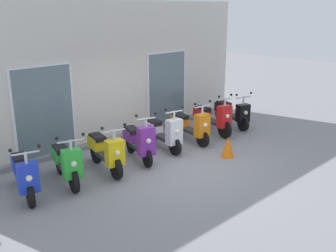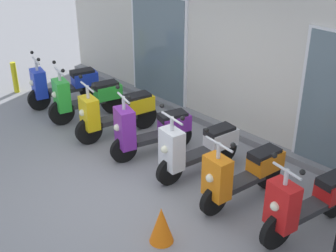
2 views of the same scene
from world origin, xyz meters
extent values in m
plane|color=gray|center=(0.00, 0.00, 0.00)|extent=(40.00, 40.00, 0.00)
cube|color=beige|center=(0.00, 2.70, 1.88)|extent=(9.93, 0.30, 3.76)
cube|color=slate|center=(0.00, 2.45, 0.06)|extent=(9.93, 0.20, 0.12)
cube|color=silver|center=(-2.04, 2.53, 1.15)|extent=(1.59, 0.04, 2.30)
cube|color=slate|center=(-2.04, 2.51, 1.15)|extent=(1.47, 0.02, 2.22)
cylinder|color=black|center=(-3.48, 0.48, 0.23)|extent=(0.23, 0.47, 0.46)
cylinder|color=black|center=(-3.19, 1.55, 0.23)|extent=(0.23, 0.47, 0.46)
cube|color=#2D2D30|center=(-3.33, 1.02, 0.33)|extent=(0.43, 0.73, 0.09)
cube|color=#1E38C6|center=(-3.47, 0.52, 0.57)|extent=(0.43, 0.33, 0.57)
sphere|color=#F2EFCC|center=(-3.51, 0.40, 0.61)|extent=(0.12, 0.12, 0.12)
cube|color=#1E38C6|center=(-3.21, 1.46, 0.50)|extent=(0.43, 0.58, 0.28)
cube|color=black|center=(-3.22, 1.42, 0.64)|extent=(0.38, 0.53, 0.11)
cylinder|color=silver|center=(-3.47, 0.52, 0.96)|extent=(0.06, 0.06, 0.24)
cylinder|color=silver|center=(-3.47, 0.52, 1.06)|extent=(0.49, 0.17, 0.04)
sphere|color=black|center=(-3.23, 0.45, 1.16)|extent=(0.07, 0.07, 0.07)
sphere|color=black|center=(-3.71, 0.59, 1.16)|extent=(0.07, 0.07, 0.07)
cylinder|color=black|center=(-2.58, 0.44, 0.25)|extent=(0.23, 0.51, 0.50)
cylinder|color=black|center=(-2.30, 1.48, 0.25)|extent=(0.23, 0.51, 0.50)
cube|color=#2D2D30|center=(-2.44, 0.96, 0.35)|extent=(0.42, 0.71, 0.09)
cube|color=green|center=(-2.57, 0.48, 0.60)|extent=(0.43, 0.33, 0.59)
sphere|color=#F2EFCC|center=(-2.60, 0.35, 0.64)|extent=(0.12, 0.12, 0.12)
cube|color=green|center=(-2.32, 1.39, 0.49)|extent=(0.42, 0.58, 0.28)
cube|color=black|center=(-2.33, 1.35, 0.63)|extent=(0.38, 0.53, 0.11)
cylinder|color=silver|center=(-2.57, 0.48, 0.99)|extent=(0.06, 0.06, 0.22)
cylinder|color=silver|center=(-2.57, 0.48, 1.08)|extent=(0.52, 0.17, 0.04)
sphere|color=black|center=(-2.31, 0.41, 1.18)|extent=(0.07, 0.07, 0.07)
sphere|color=black|center=(-2.82, 0.55, 1.18)|extent=(0.07, 0.07, 0.07)
cylinder|color=black|center=(-1.58, 0.36, 0.25)|extent=(0.21, 0.50, 0.49)
cylinder|color=black|center=(-1.34, 1.48, 0.25)|extent=(0.21, 0.50, 0.49)
cube|color=#2D2D30|center=(-1.46, 0.92, 0.35)|extent=(0.40, 0.75, 0.09)
cube|color=yellow|center=(-1.57, 0.40, 0.59)|extent=(0.42, 0.31, 0.57)
sphere|color=#F2EFCC|center=(-1.60, 0.27, 0.63)|extent=(0.12, 0.12, 0.12)
cube|color=yellow|center=(-1.36, 1.38, 0.53)|extent=(0.40, 0.57, 0.28)
cube|color=black|center=(-1.37, 1.34, 0.67)|extent=(0.35, 0.52, 0.11)
cylinder|color=silver|center=(-1.57, 0.40, 0.98)|extent=(0.06, 0.06, 0.25)
cylinder|color=silver|center=(-1.57, 0.40, 1.09)|extent=(0.52, 0.14, 0.04)
sphere|color=black|center=(-1.31, 0.35, 1.19)|extent=(0.07, 0.07, 0.07)
sphere|color=black|center=(-1.83, 0.46, 1.19)|extent=(0.07, 0.07, 0.07)
cylinder|color=black|center=(-0.65, 0.40, 0.23)|extent=(0.21, 0.46, 0.46)
cylinder|color=black|center=(-0.34, 1.41, 0.23)|extent=(0.21, 0.46, 0.46)
cube|color=#2D2D30|center=(-0.49, 0.90, 0.33)|extent=(0.44, 0.70, 0.09)
cube|color=purple|center=(-0.64, 0.44, 0.63)|extent=(0.43, 0.34, 0.67)
sphere|color=#F2EFCC|center=(-0.68, 0.31, 0.67)|extent=(0.12, 0.12, 0.12)
cube|color=purple|center=(-0.37, 1.31, 0.51)|extent=(0.44, 0.59, 0.28)
cube|color=black|center=(-0.38, 1.27, 0.65)|extent=(0.39, 0.54, 0.11)
cylinder|color=silver|center=(-0.64, 0.44, 1.06)|extent=(0.06, 0.06, 0.24)
cylinder|color=silver|center=(-0.64, 0.44, 1.16)|extent=(0.45, 0.17, 0.04)
sphere|color=black|center=(-0.42, 0.37, 1.26)|extent=(0.07, 0.07, 0.07)
sphere|color=black|center=(-0.86, 0.51, 1.26)|extent=(0.07, 0.07, 0.07)
cylinder|color=black|center=(0.35, 0.48, 0.23)|extent=(0.16, 0.46, 0.45)
cylinder|color=black|center=(0.53, 1.59, 0.23)|extent=(0.16, 0.46, 0.45)
cube|color=#2D2D30|center=(0.44, 1.04, 0.33)|extent=(0.37, 0.73, 0.09)
cube|color=white|center=(0.36, 0.52, 0.61)|extent=(0.41, 0.30, 0.64)
sphere|color=#F2EFCC|center=(0.34, 0.40, 0.65)|extent=(0.12, 0.12, 0.12)
cube|color=white|center=(0.52, 1.49, 0.49)|extent=(0.38, 0.56, 0.28)
cube|color=black|center=(0.51, 1.45, 0.63)|extent=(0.34, 0.52, 0.11)
cylinder|color=silver|center=(0.36, 0.52, 1.02)|extent=(0.06, 0.06, 0.24)
cylinder|color=silver|center=(0.36, 0.52, 1.12)|extent=(0.51, 0.12, 0.04)
sphere|color=black|center=(0.61, 0.48, 1.22)|extent=(0.07, 0.07, 0.07)
sphere|color=black|center=(0.11, 0.57, 1.22)|extent=(0.07, 0.07, 0.07)
cylinder|color=black|center=(1.31, 0.40, 0.22)|extent=(0.15, 0.45, 0.45)
cylinder|color=black|center=(1.46, 1.50, 0.22)|extent=(0.15, 0.45, 0.45)
cube|color=#2D2D30|center=(1.39, 0.95, 0.32)|extent=(0.35, 0.72, 0.09)
cube|color=orange|center=(1.32, 0.44, 0.59)|extent=(0.41, 0.29, 0.61)
sphere|color=#F2EFCC|center=(1.30, 0.31, 0.63)|extent=(0.12, 0.12, 0.12)
cube|color=orange|center=(1.45, 1.40, 0.50)|extent=(0.37, 0.56, 0.28)
cube|color=black|center=(1.44, 1.36, 0.64)|extent=(0.32, 0.51, 0.11)
cylinder|color=silver|center=(1.32, 0.44, 1.00)|extent=(0.06, 0.06, 0.25)
cylinder|color=silver|center=(1.32, 0.44, 1.11)|extent=(0.51, 0.11, 0.04)
sphere|color=black|center=(1.57, 0.40, 1.21)|extent=(0.07, 0.07, 0.07)
sphere|color=black|center=(1.06, 0.47, 1.21)|extent=(0.07, 0.07, 0.07)
cylinder|color=black|center=(2.31, 0.44, 0.26)|extent=(0.19, 0.52, 0.52)
cube|color=#2D2D30|center=(2.42, 1.01, 0.36)|extent=(0.39, 0.75, 0.09)
cube|color=red|center=(2.32, 0.48, 0.63)|extent=(0.42, 0.31, 0.62)
sphere|color=#F2EFCC|center=(2.29, 0.36, 0.67)|extent=(0.12, 0.12, 0.12)
cube|color=red|center=(2.51, 1.48, 0.51)|extent=(0.39, 0.57, 0.28)
cube|color=black|center=(2.50, 1.44, 0.65)|extent=(0.35, 0.52, 0.11)
cylinder|color=silver|center=(2.32, 0.48, 1.04)|extent=(0.06, 0.06, 0.23)
cylinder|color=silver|center=(2.32, 0.48, 1.13)|extent=(0.44, 0.12, 0.04)
sphere|color=black|center=(2.53, 0.44, 1.23)|extent=(0.07, 0.07, 0.07)
sphere|color=black|center=(2.10, 0.53, 1.23)|extent=(0.07, 0.07, 0.07)
cylinder|color=yellow|center=(-4.68, 0.60, 0.35)|extent=(0.12, 0.12, 0.70)
cone|color=orange|center=(1.21, -0.52, 0.26)|extent=(0.32, 0.32, 0.52)
camera|label=1|loc=(-6.28, -6.10, 3.62)|focal=42.24mm
camera|label=2|loc=(4.61, -3.74, 4.07)|focal=49.43mm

